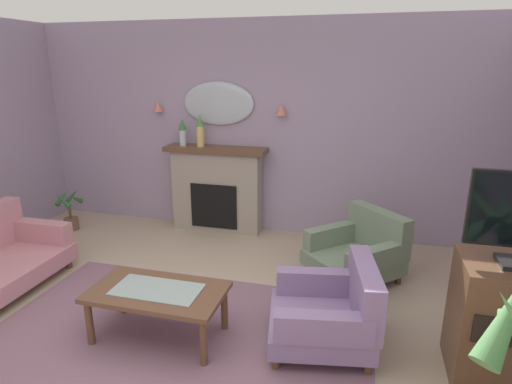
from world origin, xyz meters
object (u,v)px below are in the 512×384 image
at_px(fireplace, 217,190).
at_px(armchair_beside_couch, 332,311).
at_px(wall_mirror, 218,104).
at_px(wall_sconce_left, 158,106).
at_px(wall_sconce_right, 281,109).
at_px(potted_plant_small_fern, 70,212).
at_px(mantel_vase_right, 200,130).
at_px(armchair_in_corner, 360,250).
at_px(coffee_table, 157,296).
at_px(mantel_vase_left, 182,131).

xyz_separation_m(fireplace, armchair_beside_couch, (1.75, -2.15, -0.27)).
height_order(wall_mirror, wall_sconce_left, wall_mirror).
bearing_deg(wall_sconce_right, wall_mirror, 176.63).
relative_size(wall_mirror, potted_plant_small_fern, 1.65).
bearing_deg(wall_sconce_right, mantel_vase_right, -173.48).
bearing_deg(fireplace, armchair_in_corner, -24.63).
distance_m(wall_sconce_left, coffee_table, 3.07).
height_order(armchair_beside_couch, potted_plant_small_fern, armchair_beside_couch).
xyz_separation_m(wall_sconce_left, wall_sconce_right, (1.70, 0.00, 0.00)).
distance_m(mantel_vase_right, wall_sconce_left, 0.72).
distance_m(wall_mirror, coffee_table, 2.91).
bearing_deg(potted_plant_small_fern, mantel_vase_right, 15.79).
xyz_separation_m(fireplace, mantel_vase_left, (-0.45, -0.03, 0.79)).
distance_m(fireplace, armchair_beside_couch, 2.78).
bearing_deg(wall_mirror, coffee_table, -82.00).
distance_m(mantel_vase_left, wall_sconce_left, 0.51).
xyz_separation_m(fireplace, coffee_table, (0.36, -2.42, -0.19)).
bearing_deg(armchair_in_corner, potted_plant_small_fern, 174.73).
distance_m(coffee_table, armchair_in_corner, 2.20).
bearing_deg(mantel_vase_right, fireplace, 8.06).
bearing_deg(wall_mirror, mantel_vase_right, -139.64).
relative_size(wall_mirror, armchair_in_corner, 0.84).
distance_m(fireplace, potted_plant_small_fern, 2.05).
relative_size(fireplace, wall_mirror, 1.42).
height_order(mantel_vase_left, wall_sconce_left, wall_sconce_left).
bearing_deg(mantel_vase_right, armchair_beside_couch, -47.35).
distance_m(wall_mirror, wall_sconce_right, 0.85).
bearing_deg(wall_sconce_left, armchair_in_corner, -19.36).
relative_size(mantel_vase_left, mantel_vase_right, 0.87).
bearing_deg(armchair_in_corner, armchair_beside_couch, -98.16).
distance_m(fireplace, wall_mirror, 1.15).
bearing_deg(mantel_vase_left, wall_mirror, 20.70).
height_order(fireplace, potted_plant_small_fern, fireplace).
bearing_deg(wall_sconce_right, potted_plant_small_fern, -167.60).
bearing_deg(wall_sconce_left, wall_sconce_right, 0.00).
bearing_deg(wall_sconce_right, coffee_table, -101.03).
bearing_deg(coffee_table, mantel_vase_left, 108.70).
relative_size(mantel_vase_left, coffee_table, 0.34).
xyz_separation_m(wall_mirror, wall_sconce_left, (-0.85, -0.05, -0.05)).
height_order(mantel_vase_left, potted_plant_small_fern, mantel_vase_left).
bearing_deg(wall_mirror, armchair_in_corner, -28.00).
bearing_deg(wall_mirror, wall_sconce_right, -3.37).
height_order(fireplace, mantel_vase_right, mantel_vase_right).
height_order(mantel_vase_right, armchair_beside_couch, mantel_vase_right).
xyz_separation_m(mantel_vase_right, coffee_table, (0.56, -2.39, -0.99)).
distance_m(wall_sconce_left, wall_sconce_right, 1.70).
bearing_deg(coffee_table, potted_plant_small_fern, 140.76).
distance_m(wall_mirror, armchair_beside_couch, 3.20).
bearing_deg(mantel_vase_left, wall_sconce_right, 5.27).
height_order(wall_sconce_right, potted_plant_small_fern, wall_sconce_right).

